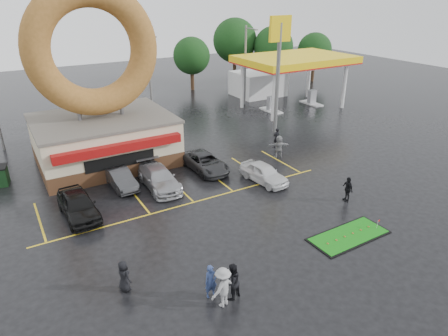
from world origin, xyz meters
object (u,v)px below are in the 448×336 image
car_white (264,173)px  person_blue (211,281)px  putting_green (349,236)px  streetlight_right (246,64)px  person_cameraman (348,189)px  car_silver (159,178)px  gas_station (278,71)px  car_dgrey (120,178)px  car_grey (205,162)px  shell_sign (279,54)px  streetlight_mid (150,76)px  car_black (78,205)px  donut_shop (101,107)px

car_white → person_blue: size_ratio=2.44×
person_blue → putting_green: bearing=4.7°
streetlight_right → person_cameraman: (-7.25, -23.32, -3.95)m
car_silver → person_cameraman: bearing=-37.2°
person_cameraman → gas_station: bearing=164.8°
gas_station → person_blue: bearing=-132.0°
streetlight_right → car_white: streetlight_right is taller
gas_station → car_white: size_ratio=3.41×
car_dgrey → car_silver: car_silver is taller
car_grey → person_cameraman: 10.56m
car_dgrey → shell_sign: bearing=10.0°
streetlight_mid → car_black: streetlight_mid is taller
streetlight_right → streetlight_mid: bearing=-175.2°
car_black → car_white: (12.48, -1.73, -0.10)m
person_blue → person_cameraman: (11.94, 3.38, 0.02)m
person_cameraman → shell_sign: bearing=173.9°
shell_sign → person_blue: size_ratio=6.47×
shell_sign → car_white: 12.99m
gas_station → putting_green: (-14.24, -25.43, -3.66)m
shell_sign → person_blue: shell_sign is taller
gas_station → streetlight_right: 4.26m
car_dgrey → person_blue: (0.23, -12.78, 0.18)m
donut_shop → putting_green: 20.04m
gas_station → car_white: 22.68m
car_white → person_cameraman: (3.06, -5.01, 0.15)m
car_dgrey → car_grey: car_grey is taller
car_grey → person_blue: (-6.18, -12.23, 0.17)m
streetlight_right → donut_shop: bearing=-154.8°
gas_station → car_dgrey: (-23.42, -12.94, -3.06)m
streetlight_mid → car_dgrey: size_ratio=2.31×
streetlight_right → car_grey: size_ratio=1.92×
person_blue → putting_green: person_blue is taller
streetlight_mid → putting_green: (1.76, -25.41, -4.74)m
streetlight_mid → car_white: size_ratio=2.25×
car_dgrey → car_silver: bearing=-36.0°
car_grey → putting_green: 12.28m
person_cameraman → person_blue: bearing=-62.7°
streetlight_right → car_silver: 23.36m
putting_green → person_blue: bearing=-178.2°
gas_station → car_silver: size_ratio=2.79×
car_grey → donut_shop: bearing=134.9°
putting_green → donut_shop: bearing=116.6°
streetlight_mid → car_black: size_ratio=1.95×
car_silver → person_blue: size_ratio=2.98×
gas_station → car_dgrey: 26.93m
shell_sign → streetlight_mid: size_ratio=1.18×
car_black → person_cameraman: person_cameraman is taller
streetlight_right → person_blue: streetlight_right is taller
car_grey → person_cameraman: size_ratio=2.81×
car_silver → car_dgrey: bearing=149.3°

